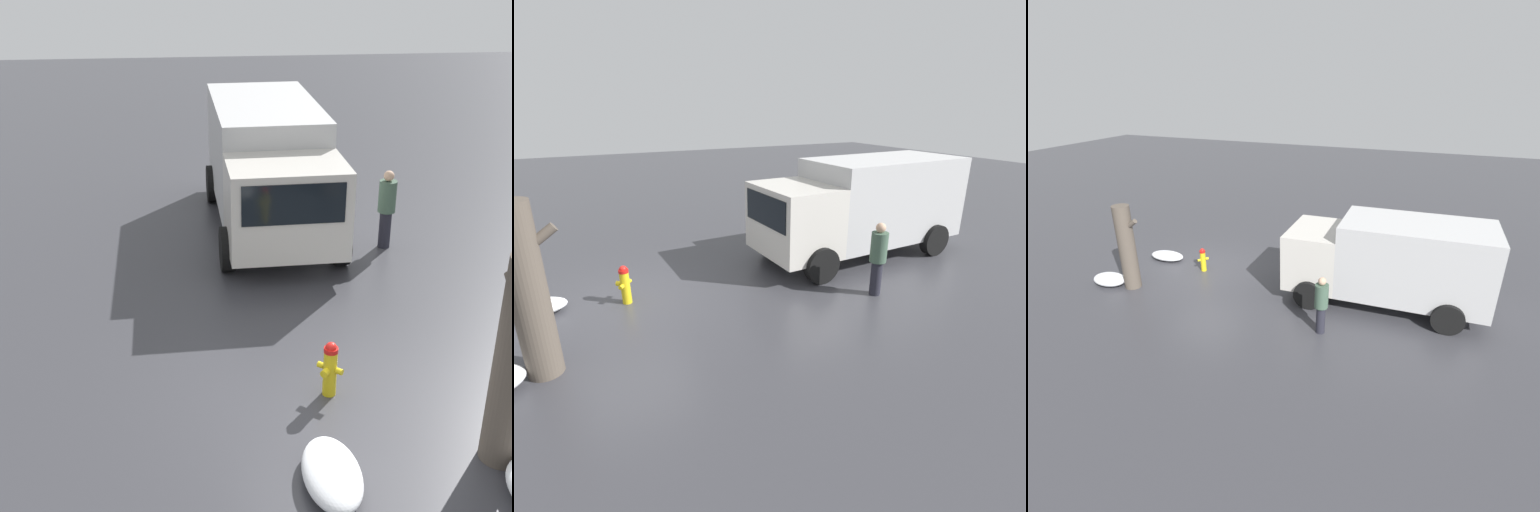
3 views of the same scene
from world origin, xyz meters
The scene contains 5 objects.
ground_plane centered at (0.00, 0.00, 0.00)m, with size 60.00×60.00×0.00m, color #38383D.
fire_hydrant centered at (0.00, 0.00, 0.45)m, with size 0.35×0.37×0.88m.
delivery_truck centered at (6.56, 0.15, 1.49)m, with size 6.06×2.72×2.70m.
pedestrian centered at (5.12, -2.18, 0.93)m, with size 0.37×0.37×1.70m.
snow_pile_curbside centered at (-1.84, 0.32, 0.16)m, with size 1.36×0.73×0.31m.
Camera 1 is at (-8.51, 1.91, 6.26)m, focal length 50.00 mm.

